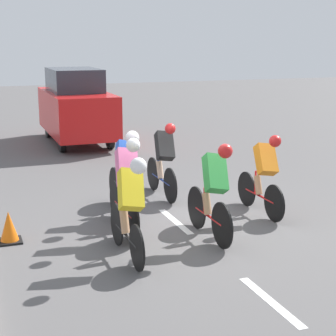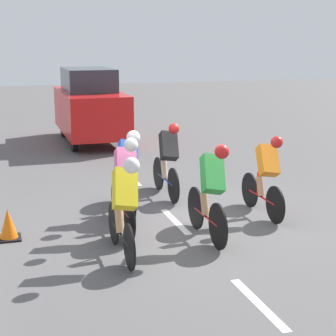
% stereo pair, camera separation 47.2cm
% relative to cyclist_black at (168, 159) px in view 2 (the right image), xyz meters
% --- Properties ---
extents(ground_plane, '(60.00, 60.00, 0.00)m').
position_rel_cyclist_black_xyz_m(ground_plane, '(0.32, 1.54, -0.78)').
color(ground_plane, '#565454').
extents(lane_stripe_near, '(0.12, 1.40, 0.01)m').
position_rel_cyclist_black_xyz_m(lane_stripe_near, '(0.32, 4.70, -0.77)').
color(lane_stripe_near, white).
rests_on(lane_stripe_near, ground).
extents(lane_stripe_mid, '(0.12, 1.40, 0.01)m').
position_rel_cyclist_black_xyz_m(lane_stripe_mid, '(0.32, 1.50, -0.77)').
color(lane_stripe_mid, white).
rests_on(lane_stripe_mid, ground).
extents(lane_stripe_far, '(0.12, 1.40, 0.01)m').
position_rel_cyclist_black_xyz_m(lane_stripe_far, '(0.32, -1.70, -0.77)').
color(lane_stripe_far, white).
rests_on(lane_stripe_far, ground).
extents(cyclist_black, '(0.39, 1.71, 1.50)m').
position_rel_cyclist_black_xyz_m(cyclist_black, '(0.00, 0.00, 0.00)').
color(cyclist_black, black).
rests_on(cyclist_black, ground).
extents(cyclist_green, '(0.42, 1.67, 1.55)m').
position_rel_cyclist_black_xyz_m(cyclist_green, '(0.08, 2.50, 0.03)').
color(cyclist_green, black).
rests_on(cyclist_green, ground).
extents(cyclist_orange, '(0.39, 1.65, 1.47)m').
position_rel_cyclist_black_xyz_m(cyclist_orange, '(-1.28, 1.66, -0.01)').
color(cyclist_orange, black).
rests_on(cyclist_orange, ground).
extents(cyclist_pink, '(0.40, 1.70, 1.57)m').
position_rel_cyclist_black_xyz_m(cyclist_pink, '(1.24, 1.70, 0.04)').
color(cyclist_pink, black).
rests_on(cyclist_pink, ground).
extents(cyclist_yellow, '(0.41, 1.68, 1.51)m').
position_rel_cyclist_black_xyz_m(cyclist_yellow, '(1.51, 2.83, 0.03)').
color(cyclist_yellow, black).
rests_on(cyclist_yellow, ground).
extents(cyclist_blue, '(0.43, 1.76, 1.53)m').
position_rel_cyclist_black_xyz_m(cyclist_blue, '(1.00, 0.78, 0.03)').
color(cyclist_blue, black).
rests_on(cyclist_blue, ground).
extents(support_car, '(1.70, 4.03, 2.19)m').
position_rel_cyclist_black_xyz_m(support_car, '(0.43, -6.50, 0.32)').
color(support_car, black).
rests_on(support_car, ground).
extents(traffic_cone, '(0.36, 0.36, 0.49)m').
position_rel_cyclist_black_xyz_m(traffic_cone, '(3.07, 1.55, -0.54)').
color(traffic_cone, black).
rests_on(traffic_cone, ground).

